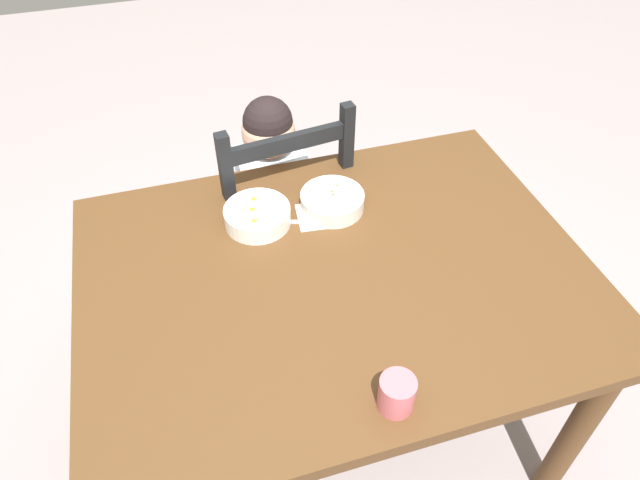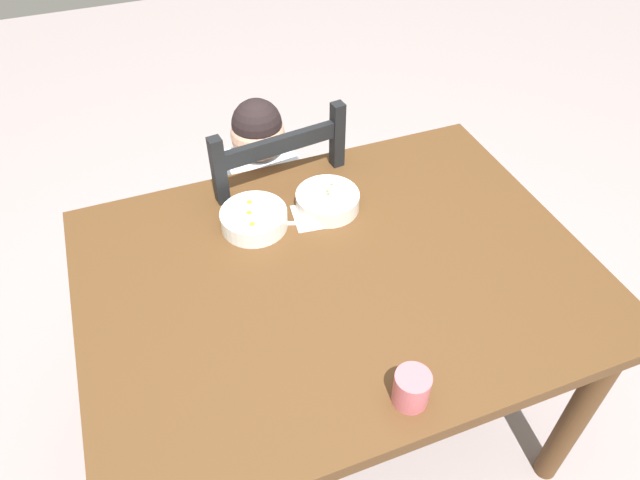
% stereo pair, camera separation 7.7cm
% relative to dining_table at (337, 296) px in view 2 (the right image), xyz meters
% --- Properties ---
extents(ground_plane, '(8.00, 8.00, 0.00)m').
position_rel_dining_table_xyz_m(ground_plane, '(0.00, 0.00, -0.66)').
color(ground_plane, gray).
extents(dining_table, '(1.30, 0.98, 0.76)m').
position_rel_dining_table_xyz_m(dining_table, '(0.00, 0.00, 0.00)').
color(dining_table, '#52341B').
rests_on(dining_table, ground).
extents(dining_chair, '(0.47, 0.47, 0.97)m').
position_rel_dining_table_xyz_m(dining_chair, '(-0.04, 0.54, -0.20)').
color(dining_chair, black).
rests_on(dining_chair, ground).
extents(child_figure, '(0.32, 0.31, 0.95)m').
position_rel_dining_table_xyz_m(child_figure, '(-0.04, 0.53, -0.03)').
color(child_figure, silver).
rests_on(child_figure, ground).
extents(bowl_of_peas, '(0.18, 0.18, 0.05)m').
position_rel_dining_table_xyz_m(bowl_of_peas, '(0.06, 0.24, 0.13)').
color(bowl_of_peas, white).
rests_on(bowl_of_peas, dining_table).
extents(bowl_of_carrots, '(0.18, 0.18, 0.05)m').
position_rel_dining_table_xyz_m(bowl_of_carrots, '(-0.15, 0.24, 0.13)').
color(bowl_of_carrots, white).
rests_on(bowl_of_carrots, dining_table).
extents(spoon, '(0.14, 0.06, 0.01)m').
position_rel_dining_table_xyz_m(spoon, '(-0.09, 0.22, 0.11)').
color(spoon, silver).
rests_on(spoon, dining_table).
extents(drinking_cup, '(0.08, 0.08, 0.08)m').
position_rel_dining_table_xyz_m(drinking_cup, '(0.00, -0.40, 0.14)').
color(drinking_cup, '#D0656F').
rests_on(drinking_cup, dining_table).
extents(paper_napkin, '(0.14, 0.13, 0.00)m').
position_rel_dining_table_xyz_m(paper_napkin, '(0.02, 0.22, 0.10)').
color(paper_napkin, white).
rests_on(paper_napkin, dining_table).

